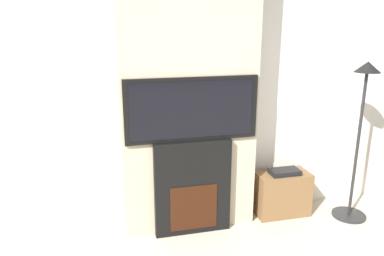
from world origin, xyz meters
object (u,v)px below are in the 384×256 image
object	(u,v)px
media_stand	(282,193)
television	(192,109)
fireplace	(192,187)
floor_lamp	(360,124)

from	to	relation	value
media_stand	television	bearing A→B (deg)	-173.92
television	fireplace	bearing A→B (deg)	90.00
floor_lamp	media_stand	bearing A→B (deg)	160.60
fireplace	media_stand	bearing A→B (deg)	5.96
floor_lamp	media_stand	size ratio (longest dim) A/B	2.90
fireplace	floor_lamp	size ratio (longest dim) A/B	0.57
floor_lamp	fireplace	bearing A→B (deg)	175.51
fireplace	television	distance (m)	0.75
fireplace	floor_lamp	xyz separation A→B (m)	(1.64, -0.13, 0.54)
fireplace	television	world-z (taller)	television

